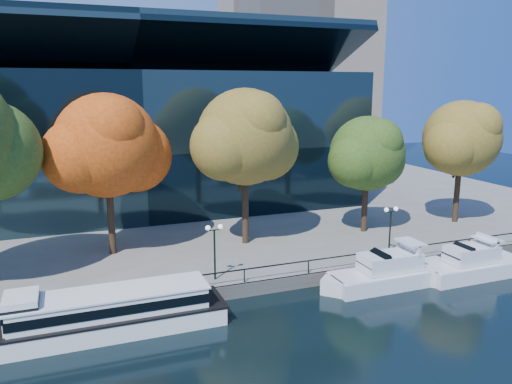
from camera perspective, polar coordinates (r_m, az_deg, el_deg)
name	(u,v)px	position (r m, az deg, el deg)	size (l,w,h in m)	color
ground	(261,315)	(33.20, 0.59, -13.85)	(160.00, 160.00, 0.00)	black
promenade	(160,195)	(66.60, -10.87, -0.35)	(90.00, 67.08, 1.00)	slate
railing	(244,270)	(35.23, -1.35, -8.85)	(88.20, 0.08, 0.99)	black
convention_building	(130,139)	(60.30, -14.16, 5.94)	(50.00, 24.57, 21.43)	black
tour_boat	(96,313)	(31.85, -17.78, -13.06)	(16.01, 3.57, 3.04)	white
cruiser_near	(390,273)	(38.58, 15.08, -8.88)	(11.16, 2.87, 3.23)	white
cruiser_far	(471,265)	(42.20, 23.31, -7.63)	(9.80, 2.72, 3.20)	white
tree_2	(109,148)	(41.14, -16.45, 4.86)	(10.31, 8.45, 13.02)	black
tree_3	(247,139)	(42.24, -1.02, 6.06)	(10.20, 8.37, 13.38)	black
tree_4	(369,155)	(47.24, 12.75, 4.13)	(8.63, 7.08, 10.87)	black
tree_5	(463,140)	(53.38, 22.58, 5.50)	(9.31, 7.64, 12.19)	black
lamp_1	(214,239)	(35.19, -4.77, -5.40)	(1.26, 0.36, 4.03)	black
lamp_2	(391,220)	(41.50, 15.13, -3.09)	(1.26, 0.36, 4.03)	black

